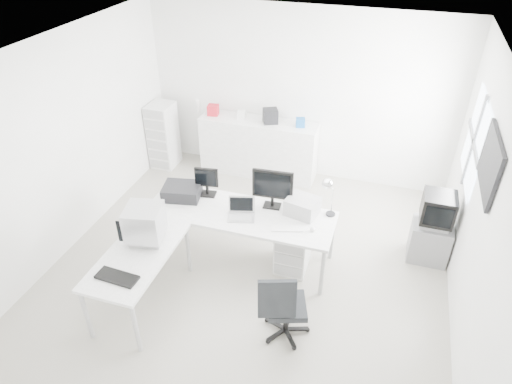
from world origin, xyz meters
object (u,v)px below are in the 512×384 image
(sideboard, at_px, (258,147))
(lcd_monitor_large, at_px, (273,189))
(lcd_monitor_small, at_px, (207,182))
(laptop, at_px, (241,210))
(tv_cabinet, at_px, (429,241))
(inkjet_printer, at_px, (182,191))
(crt_monitor, at_px, (145,223))
(laser_printer, at_px, (302,206))
(main_desk, at_px, (241,235))
(drawer_pedestal, at_px, (293,248))
(filing_cabinet, at_px, (163,135))
(crt_tv, at_px, (438,211))
(side_desk, at_px, (141,278))
(office_chair, at_px, (287,303))

(sideboard, bearing_deg, lcd_monitor_large, -67.85)
(lcd_monitor_small, relative_size, laptop, 1.12)
(tv_cabinet, bearing_deg, inkjet_printer, -168.60)
(crt_monitor, bearing_deg, laser_printer, 21.44)
(main_desk, xyz_separation_m, drawer_pedestal, (0.70, 0.05, -0.08))
(main_desk, bearing_deg, laser_printer, 16.35)
(main_desk, distance_m, filing_cabinet, 2.89)
(crt_monitor, xyz_separation_m, crt_tv, (3.23, 1.60, -0.23))
(laptop, bearing_deg, lcd_monitor_small, 134.47)
(lcd_monitor_small, height_order, filing_cabinet, filing_cabinet)
(inkjet_printer, xyz_separation_m, crt_monitor, (0.00, -0.95, 0.17))
(filing_cabinet, bearing_deg, inkjet_printer, -55.82)
(crt_tv, xyz_separation_m, sideboard, (-2.82, 1.44, -0.28))
(tv_cabinet, bearing_deg, side_desk, -150.20)
(laptop, bearing_deg, drawer_pedestal, -2.28)
(office_chair, bearing_deg, side_desk, 163.26)
(drawer_pedestal, bearing_deg, office_chair, -80.22)
(side_desk, bearing_deg, inkjet_printer, 90.00)
(side_desk, relative_size, lcd_monitor_large, 2.60)
(inkjet_printer, distance_m, office_chair, 2.11)
(crt_monitor, distance_m, sideboard, 3.11)
(laser_printer, bearing_deg, crt_tv, 30.62)
(crt_tv, xyz_separation_m, filing_cabinet, (-4.50, 1.21, -0.20))
(main_desk, bearing_deg, drawer_pedestal, 4.09)
(crt_tv, bearing_deg, inkjet_printer, -168.60)
(drawer_pedestal, relative_size, crt_tv, 1.20)
(office_chair, distance_m, tv_cabinet, 2.34)
(drawer_pedestal, distance_m, crt_monitor, 1.93)
(crt_tv, bearing_deg, side_desk, -150.20)
(laser_printer, bearing_deg, sideboard, 133.72)
(laptop, xyz_separation_m, filing_cabinet, (-2.17, 2.06, -0.29))
(laser_printer, bearing_deg, filing_cabinet, 161.25)
(office_chair, relative_size, crt_tv, 1.87)
(side_desk, relative_size, drawer_pedestal, 2.33)
(inkjet_printer, bearing_deg, lcd_monitor_small, 15.57)
(laptop, distance_m, office_chair, 1.32)
(laser_printer, distance_m, office_chair, 1.33)
(inkjet_printer, xyz_separation_m, tv_cabinet, (3.23, 0.65, -0.56))
(drawer_pedestal, xyz_separation_m, crt_tv, (1.68, 0.70, 0.48))
(inkjet_printer, bearing_deg, tv_cabinet, 0.40)
(crt_monitor, height_order, tv_cabinet, crt_monitor)
(crt_monitor, bearing_deg, drawer_pedestal, 17.81)
(laser_printer, xyz_separation_m, crt_monitor, (-1.60, -1.07, 0.15))
(office_chair, bearing_deg, main_desk, 111.77)
(side_desk, height_order, lcd_monitor_small, lcd_monitor_small)
(main_desk, relative_size, side_desk, 1.71)
(laptop, bearing_deg, crt_tv, 4.78)
(lcd_monitor_small, xyz_separation_m, lcd_monitor_large, (0.90, 0.00, 0.07))
(side_desk, relative_size, crt_tv, 2.80)
(laptop, xyz_separation_m, sideboard, (-0.49, 2.29, -0.37))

